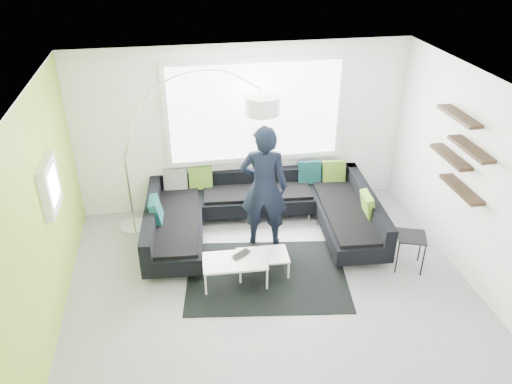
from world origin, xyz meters
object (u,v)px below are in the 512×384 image
Objects in this scene: person at (264,187)px; laptop at (243,256)px; sectional_sofa at (262,216)px; arc_lamp at (124,156)px; side_table at (409,251)px; coffee_table at (249,267)px.

person is 5.74× the size of laptop.
laptop is (-0.45, -1.03, 0.04)m from sectional_sofa.
arc_lamp is at bearing 99.00° from laptop.
side_table is 1.59× the size of laptop.
coffee_table is 1.20m from person.
coffee_table is at bearing 79.01° from person.
sectional_sofa is 10.96× the size of laptop.
coffee_table is 3.32× the size of laptop.
side_table is (2.31, -0.16, 0.09)m from coffee_table.
laptop is at bearing 175.86° from side_table.
laptop is at bearing 176.35° from coffee_table.
side_table is at bearing -27.71° from sectional_sofa.
person is (2.02, -0.76, -0.32)m from arc_lamp.
laptop reaches higher than coffee_table.
coffee_table is at bearing 175.91° from side_table.
sectional_sofa is at bearing 72.25° from coffee_table.
sectional_sofa is 1.44× the size of arc_lamp.
person is (-0.01, -0.21, 0.64)m from sectional_sofa.
coffee_table is 0.58× the size of person.
person is 1.10m from laptop.
arc_lamp is at bearing 156.18° from side_table.
coffee_table is 0.21m from laptop.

